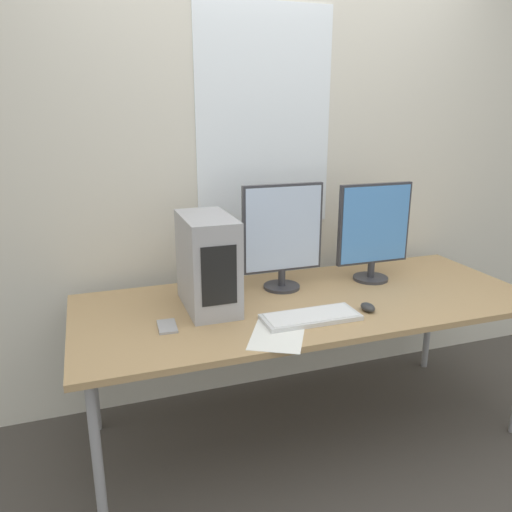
{
  "coord_description": "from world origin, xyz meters",
  "views": [
    {
      "loc": [
        -0.98,
        -1.6,
        1.63
      ],
      "look_at": [
        -0.27,
        0.45,
        0.98
      ],
      "focal_mm": 35.0,
      "sensor_mm": 36.0,
      "label": 1
    }
  ],
  "objects_px": {
    "monitor_main": "(283,234)",
    "cell_phone": "(167,326)",
    "monitor_right_near": "(374,230)",
    "keyboard": "(311,317)",
    "pc_tower": "(208,262)",
    "mouse": "(368,307)"
  },
  "relations": [
    {
      "from": "keyboard",
      "to": "monitor_main",
      "type": "bearing_deg",
      "value": 86.07
    },
    {
      "from": "keyboard",
      "to": "cell_phone",
      "type": "bearing_deg",
      "value": 168.84
    },
    {
      "from": "monitor_main",
      "to": "cell_phone",
      "type": "distance_m",
      "value": 0.76
    },
    {
      "from": "monitor_main",
      "to": "mouse",
      "type": "xyz_separation_m",
      "value": [
        0.26,
        -0.41,
        -0.27
      ]
    },
    {
      "from": "monitor_main",
      "to": "keyboard",
      "type": "xyz_separation_m",
      "value": [
        -0.03,
        -0.41,
        -0.28
      ]
    },
    {
      "from": "monitor_main",
      "to": "mouse",
      "type": "distance_m",
      "value": 0.55
    },
    {
      "from": "mouse",
      "to": "cell_phone",
      "type": "xyz_separation_m",
      "value": [
        -0.9,
        0.12,
        -0.01
      ]
    },
    {
      "from": "monitor_right_near",
      "to": "mouse",
      "type": "relative_size",
      "value": 5.99
    },
    {
      "from": "keyboard",
      "to": "mouse",
      "type": "xyz_separation_m",
      "value": [
        0.29,
        0.0,
        0.01
      ]
    },
    {
      "from": "monitor_right_near",
      "to": "keyboard",
      "type": "height_order",
      "value": "monitor_right_near"
    },
    {
      "from": "cell_phone",
      "to": "pc_tower",
      "type": "bearing_deg",
      "value": 40.38
    },
    {
      "from": "monitor_right_near",
      "to": "keyboard",
      "type": "bearing_deg",
      "value": -144.72
    },
    {
      "from": "pc_tower",
      "to": "monitor_right_near",
      "type": "height_order",
      "value": "monitor_right_near"
    },
    {
      "from": "mouse",
      "to": "pc_tower",
      "type": "bearing_deg",
      "value": 156.87
    },
    {
      "from": "monitor_right_near",
      "to": "keyboard",
      "type": "xyz_separation_m",
      "value": [
        -0.53,
        -0.38,
        -0.27
      ]
    },
    {
      "from": "monitor_right_near",
      "to": "mouse",
      "type": "distance_m",
      "value": 0.52
    },
    {
      "from": "pc_tower",
      "to": "monitor_main",
      "type": "relative_size",
      "value": 0.8
    },
    {
      "from": "monitor_right_near",
      "to": "cell_phone",
      "type": "relative_size",
      "value": 3.68
    },
    {
      "from": "monitor_main",
      "to": "monitor_right_near",
      "type": "height_order",
      "value": "monitor_main"
    },
    {
      "from": "monitor_main",
      "to": "keyboard",
      "type": "distance_m",
      "value": 0.5
    },
    {
      "from": "mouse",
      "to": "cell_phone",
      "type": "distance_m",
      "value": 0.91
    },
    {
      "from": "keyboard",
      "to": "pc_tower",
      "type": "bearing_deg",
      "value": 143.15
    }
  ]
}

